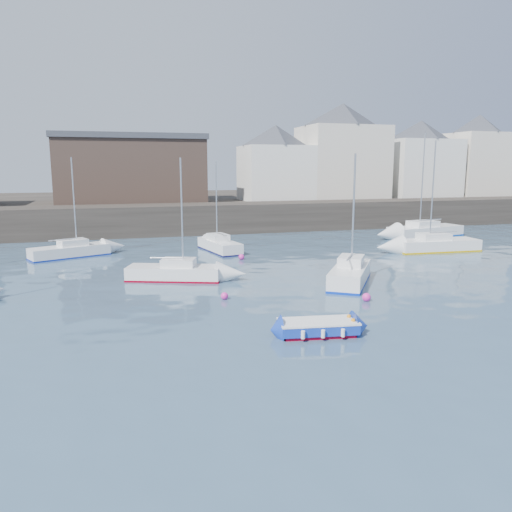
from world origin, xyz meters
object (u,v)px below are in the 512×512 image
object	(u,v)px
buoy_near	(225,299)
sailboat_f	(219,245)
buoy_far	(241,260)
sailboat_c	(350,274)
sailboat_d	(436,245)
blue_dinghy	(318,327)
sailboat_h	(70,251)
sailboat_b	(175,272)
buoy_mid	(366,301)
sailboat_g	(425,231)

from	to	relation	value
buoy_near	sailboat_f	bearing A→B (deg)	78.98
buoy_far	sailboat_c	bearing A→B (deg)	-65.08
sailboat_d	buoy_near	bearing A→B (deg)	-153.60
sailboat_d	buoy_near	xyz separation A→B (m)	(-20.09, -9.97, -0.54)
blue_dinghy	buoy_far	world-z (taller)	blue_dinghy
sailboat_c	sailboat_f	distance (m)	14.29
sailboat_f	sailboat_d	bearing A→B (deg)	-15.75
sailboat_h	sailboat_f	bearing A→B (deg)	-2.95
sailboat_f	sailboat_h	bearing A→B (deg)	177.05
blue_dinghy	sailboat_c	distance (m)	9.78
sailboat_b	sailboat_d	distance (m)	22.51
buoy_near	blue_dinghy	bearing A→B (deg)	-69.38
buoy_mid	sailboat_h	bearing A→B (deg)	131.38
blue_dinghy	sailboat_f	xyz separation A→B (m)	(0.41, 21.41, 0.17)
blue_dinghy	sailboat_b	xyz separation A→B (m)	(-4.42, 11.91, 0.14)
sailboat_b	buoy_mid	distance (m)	11.81
buoy_near	buoy_far	distance (m)	11.36
sailboat_c	sailboat_g	size ratio (longest dim) A/B	0.76
blue_dinghy	buoy_far	bearing A→B (deg)	86.00
sailboat_h	buoy_mid	size ratio (longest dim) A/B	16.75
sailboat_b	buoy_far	bearing A→B (deg)	43.91
sailboat_h	buoy_near	world-z (taller)	sailboat_h
blue_dinghy	sailboat_c	xyz separation A→B (m)	(5.51, 8.07, 0.24)
sailboat_b	sailboat_h	world-z (taller)	sailboat_h
blue_dinghy	sailboat_b	distance (m)	12.70
sailboat_d	buoy_far	distance (m)	16.42
sailboat_b	sailboat_f	size ratio (longest dim) A/B	1.02
sailboat_b	buoy_mid	bearing A→B (deg)	-40.86
sailboat_h	buoy_far	world-z (taller)	sailboat_h
sailboat_d	sailboat_g	distance (m)	8.98
sailboat_c	sailboat_f	xyz separation A→B (m)	(-5.11, 13.34, -0.07)
buoy_mid	buoy_near	bearing A→B (deg)	161.01
sailboat_b	sailboat_g	size ratio (longest dim) A/B	0.73
sailboat_g	blue_dinghy	bearing A→B (deg)	-131.95
buoy_far	buoy_mid	bearing A→B (deg)	-75.93
sailboat_c	buoy_mid	distance (m)	4.06
buoy_near	buoy_far	xyz separation A→B (m)	(3.69, 10.74, 0.00)
sailboat_d	buoy_far	xyz separation A→B (m)	(-16.39, 0.77, -0.54)
sailboat_h	buoy_mid	xyz separation A→B (m)	(15.70, -17.82, -0.49)
sailboat_h	buoy_near	distance (m)	17.72
sailboat_c	sailboat_f	world-z (taller)	sailboat_c
sailboat_h	buoy_mid	bearing A→B (deg)	-48.62
sailboat_c	buoy_mid	world-z (taller)	sailboat_c
buoy_mid	buoy_far	world-z (taller)	buoy_mid
sailboat_d	sailboat_b	bearing A→B (deg)	-168.06
sailboat_h	buoy_mid	distance (m)	23.76
sailboat_g	sailboat_f	bearing A→B (deg)	-172.04
sailboat_g	sailboat_d	bearing A→B (deg)	-118.94
sailboat_c	sailboat_g	xyz separation A→B (m)	(16.44, 16.35, -0.01)
sailboat_h	sailboat_c	bearing A→B (deg)	-39.84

